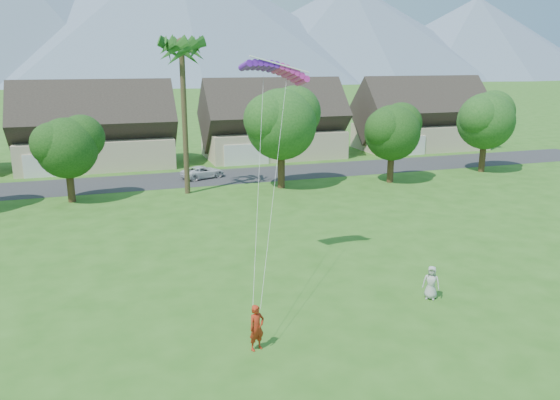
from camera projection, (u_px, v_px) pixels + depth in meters
name	position (u px, v px, depth m)	size (l,w,h in m)	color
ground	(367.00, 369.00, 19.56)	(500.00, 500.00, 0.00)	#2D6019
street	(200.00, 178.00, 50.84)	(90.00, 7.00, 0.01)	#2D2D30
kite_flyer	(257.00, 328.00, 20.65)	(0.66, 0.43, 1.81)	#A52812
watcher	(431.00, 283.00, 25.11)	(0.78, 0.50, 1.59)	#B0B0AC
parked_car	(203.00, 172.00, 50.79)	(1.88, 4.08, 1.13)	silver
mountain_ridge	(135.00, 19.00, 254.65)	(540.00, 240.00, 70.00)	slate
houses_row	(189.00, 130.00, 58.41)	(72.75, 8.19, 8.86)	beige
tree_row	(197.00, 135.00, 43.68)	(62.27, 6.67, 8.45)	#47301C
fan_palm	(181.00, 45.00, 42.23)	(3.00, 3.00, 13.80)	#4C3D26
parafoil_kite	(275.00, 68.00, 26.56)	(3.45, 1.17, 0.50)	#6517B0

